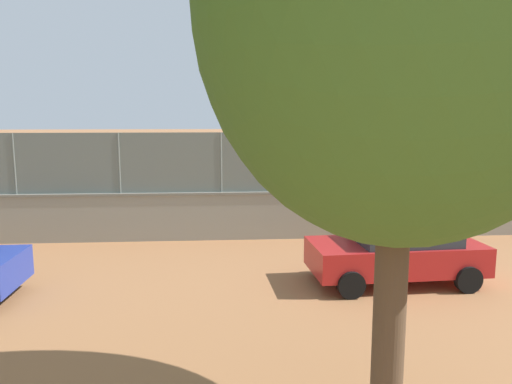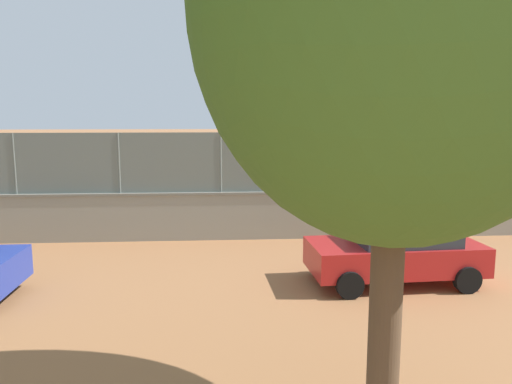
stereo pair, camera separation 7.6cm
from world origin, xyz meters
name	(u,v)px [view 1 (the left image)]	position (x,y,z in m)	size (l,w,h in m)	color
ground_plane	(238,195)	(0.00, 0.00, 0.00)	(260.00, 260.00, 0.00)	#A36B42
perimeter_wall	(319,214)	(-2.23, 9.06, 0.79)	(26.25, 0.86, 1.56)	gray
fence_panel_on_wall	(320,162)	(-2.23, 9.06, 2.52)	(25.78, 0.53, 1.92)	slate
player_near_wall_returning	(123,203)	(4.52, 6.89, 0.89)	(0.72, 1.21, 1.52)	#591919
player_foreground_swinging	(339,198)	(-3.49, 6.86, 0.95)	(0.74, 1.26, 1.61)	#B2B2B2
sports_ball	(145,214)	(3.50, 8.64, 0.81)	(0.09, 0.09, 0.09)	orange
courtside_bench	(261,216)	(-0.47, 7.60, 0.46)	(1.61, 0.41, 0.87)	brown
parked_car_red	(397,250)	(-3.15, 13.65, 0.80)	(4.13, 2.16, 1.53)	red
tree_behind_wall_right	(403,3)	(-0.83, 19.39, 5.21)	(4.61, 4.61, 7.91)	brown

